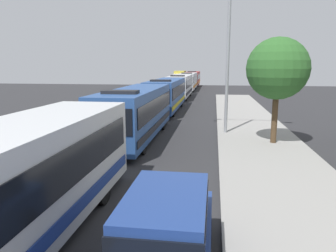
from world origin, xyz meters
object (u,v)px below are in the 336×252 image
(bus_second_in_line, at_px, (137,111))
(box_truck_oncoming, at_px, (180,77))
(white_suv, at_px, (165,236))
(streetlamp_mid, at_px, (228,47))
(bus_fourth_in_line, at_px, (180,85))
(roadside_tree, at_px, (278,69))
(bus_rear, at_px, (188,81))
(bus_tail_end, at_px, (193,78))
(bus_lead, at_px, (11,186))
(bus_middle, at_px, (167,94))

(bus_second_in_line, bearing_deg, box_truck_oncoming, 93.41)
(white_suv, relative_size, streetlamp_mid, 0.56)
(white_suv, height_order, box_truck_oncoming, box_truck_oncoming)
(bus_fourth_in_line, bearing_deg, roadside_tree, -72.93)
(bus_rear, relative_size, white_suv, 2.43)
(bus_rear, distance_m, bus_tail_end, 12.88)
(bus_lead, distance_m, white_suv, 3.80)
(streetlamp_mid, bearing_deg, bus_middle, 117.47)
(bus_lead, height_order, bus_rear, same)
(roadside_tree, bearing_deg, bus_fourth_in_line, 107.07)
(bus_middle, height_order, white_suv, bus_middle)
(white_suv, bearing_deg, bus_rear, 94.07)
(box_truck_oncoming, height_order, streetlamp_mid, streetlamp_mid)
(bus_second_in_line, bearing_deg, white_suv, -73.93)
(bus_lead, xyz_separation_m, bus_second_in_line, (0.00, 12.27, 0.00))
(box_truck_oncoming, distance_m, streetlamp_mid, 54.27)
(white_suv, bearing_deg, bus_middle, 98.33)
(bus_second_in_line, xyz_separation_m, bus_tail_end, (0.00, 52.07, 0.00))
(bus_second_in_line, xyz_separation_m, streetlamp_mid, (5.40, 2.04, 3.86))
(bus_tail_end, relative_size, white_suv, 2.45)
(bus_rear, xyz_separation_m, streetlamp_mid, (5.40, -37.15, 3.86))
(bus_fourth_in_line, distance_m, roadside_tree, 27.29)
(bus_tail_end, bearing_deg, box_truck_oncoming, 134.19)
(roadside_tree, bearing_deg, white_suv, -109.03)
(streetlamp_mid, bearing_deg, roadside_tree, -43.95)
(bus_rear, bearing_deg, bus_middle, -90.00)
(bus_fourth_in_line, relative_size, bus_rear, 0.98)
(bus_tail_end, bearing_deg, bus_second_in_line, -90.00)
(bus_tail_end, xyz_separation_m, streetlamp_mid, (5.40, -50.03, 3.86))
(bus_middle, bearing_deg, roadside_tree, -58.21)
(bus_tail_end, height_order, white_suv, bus_tail_end)
(bus_middle, bearing_deg, bus_tail_end, 90.00)
(bus_fourth_in_line, distance_m, white_suv, 38.55)
(roadside_tree, bearing_deg, bus_lead, -123.99)
(bus_lead, relative_size, bus_tail_end, 0.89)
(bus_second_in_line, distance_m, bus_middle, 12.42)
(bus_lead, relative_size, roadside_tree, 1.85)
(box_truck_oncoming, bearing_deg, roadside_tree, -78.60)
(bus_second_in_line, xyz_separation_m, box_truck_oncoming, (-3.30, 55.47, 0.01))
(bus_fourth_in_line, distance_m, bus_rear, 13.66)
(bus_fourth_in_line, relative_size, white_suv, 2.39)
(bus_middle, height_order, streetlamp_mid, streetlamp_mid)
(bus_lead, bearing_deg, bus_middle, 90.00)
(bus_lead, relative_size, white_suv, 2.17)
(bus_fourth_in_line, height_order, streetlamp_mid, streetlamp_mid)
(white_suv, bearing_deg, streetlamp_mid, 83.48)
(box_truck_oncoming, xyz_separation_m, roadside_tree, (11.28, -55.91, 2.54))
(white_suv, relative_size, roadside_tree, 0.85)
(bus_middle, relative_size, bus_fourth_in_line, 0.99)
(bus_second_in_line, relative_size, white_suv, 2.22)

